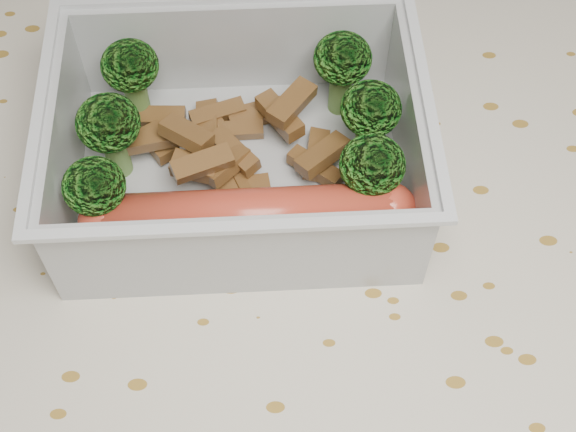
{
  "coord_description": "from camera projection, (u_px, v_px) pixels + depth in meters",
  "views": [
    {
      "loc": [
        -0.0,
        -0.22,
        1.12
      ],
      "look_at": [
        -0.0,
        -0.0,
        0.78
      ],
      "focal_mm": 50.0,
      "sensor_mm": 36.0,
      "label": 1
    }
  ],
  "objects": [
    {
      "name": "broccoli_florets",
      "position": [
        240.0,
        121.0,
        0.42
      ],
      "size": [
        0.17,
        0.12,
        0.05
      ],
      "color": "#608C3F",
      "rests_on": "lunch_container"
    },
    {
      "name": "tablecloth",
      "position": [
        289.0,
        274.0,
        0.46
      ],
      "size": [
        1.46,
        0.96,
        0.19
      ],
      "color": "beige",
      "rests_on": "dining_table"
    },
    {
      "name": "sausage",
      "position": [
        249.0,
        216.0,
        0.41
      ],
      "size": [
        0.17,
        0.03,
        0.03
      ],
      "color": "#C43D27",
      "rests_on": "lunch_container"
    },
    {
      "name": "dining_table",
      "position": [
        289.0,
        313.0,
        0.5
      ],
      "size": [
        1.4,
        0.9,
        0.75
      ],
      "color": "brown",
      "rests_on": "ground"
    },
    {
      "name": "lunch_container",
      "position": [
        239.0,
        155.0,
        0.43
      ],
      "size": [
        0.2,
        0.16,
        0.07
      ],
      "color": "silver",
      "rests_on": "tablecloth"
    },
    {
      "name": "meat_pile",
      "position": [
        233.0,
        142.0,
        0.44
      ],
      "size": [
        0.13,
        0.07,
        0.03
      ],
      "color": "brown",
      "rests_on": "lunch_container"
    }
  ]
}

